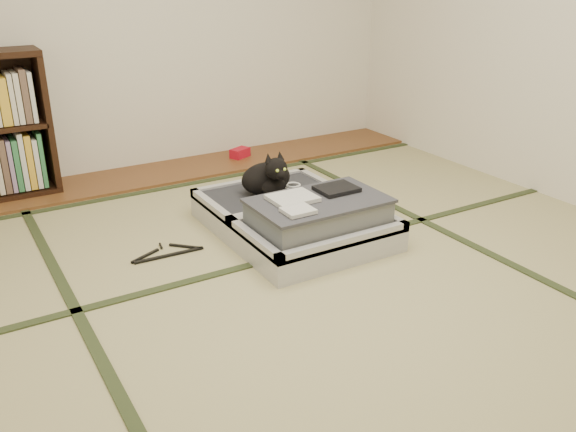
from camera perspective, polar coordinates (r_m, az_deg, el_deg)
floor at (r=2.85m, az=2.75°, el=-7.20°), size 4.50×4.50×0.00m
wood_strip at (r=4.50m, az=-11.35°, el=4.03°), size 4.00×0.50×0.02m
red_item at (r=4.74m, az=-4.52°, el=5.91°), size 0.17×0.14×0.07m
tatami_borders at (r=3.22m, az=-2.08°, el=-3.37°), size 4.00×4.50×0.01m
suitcase at (r=3.38m, az=0.85°, el=-0.11°), size 0.79×1.05×0.31m
cat at (r=3.55m, az=-1.85°, el=3.59°), size 0.35×0.35×0.28m
cable_coil at (r=3.69m, az=0.41°, el=2.81°), size 0.11×0.11×0.03m
hanger at (r=3.26m, az=-11.22°, el=-3.41°), size 0.39×0.18×0.01m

